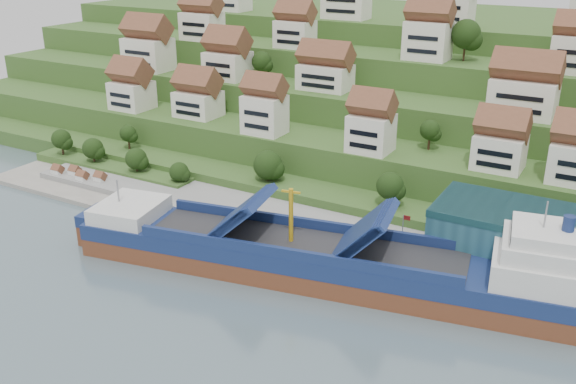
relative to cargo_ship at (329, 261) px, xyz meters
The scene contains 9 objects.
ground 9.57m from the cargo_ship, behind, with size 300.00×300.00×0.00m, color slate.
quay 18.43m from the cargo_ship, 52.60° to the left, with size 180.00×14.00×2.20m, color gray.
pebble_beach 67.95m from the cargo_ship, behind, with size 45.00×20.00×1.00m, color gray.
hillside 103.71m from the cargo_ship, 94.94° to the left, with size 260.00×128.00×31.00m.
hillside_village 65.27m from the cargo_ship, 95.79° to the left, with size 157.01×63.11×28.90m.
hillside_trees 49.51m from the cargo_ship, 106.67° to the left, with size 143.39×62.25×32.32m.
flagpole 13.68m from the cargo_ship, 45.94° to the left, with size 1.28×0.16×8.00m.
beach_huts 69.68m from the cargo_ship, behind, with size 14.40×3.70×2.20m.
cargo_ship is the anchor object (origin of this frame).
Camera 1 is at (49.95, -84.60, 53.92)m, focal length 40.00 mm.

